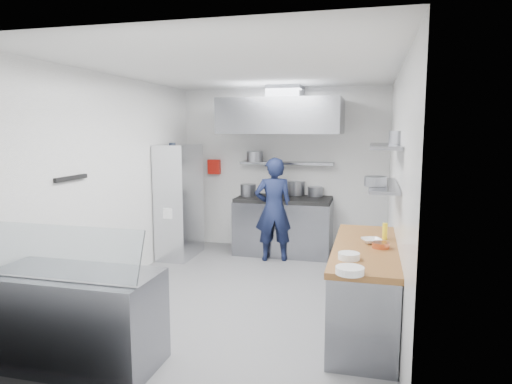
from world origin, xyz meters
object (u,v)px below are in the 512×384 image
(chef, at_px, (274,209))
(gas_range, at_px, (284,227))
(wire_rack, at_px, (179,201))
(display_case, at_px, (75,319))

(chef, bearing_deg, gas_range, -116.30)
(chef, bearing_deg, wire_rack, -11.56)
(gas_range, bearing_deg, wire_rack, -160.08)
(gas_range, relative_size, chef, 0.96)
(gas_range, height_order, wire_rack, wire_rack)
(wire_rack, relative_size, display_case, 1.23)
(wire_rack, height_order, display_case, wire_rack)
(chef, xyz_separation_m, display_case, (-1.02, -3.65, -0.40))
(chef, distance_m, wire_rack, 1.56)
(gas_range, height_order, display_case, gas_range)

